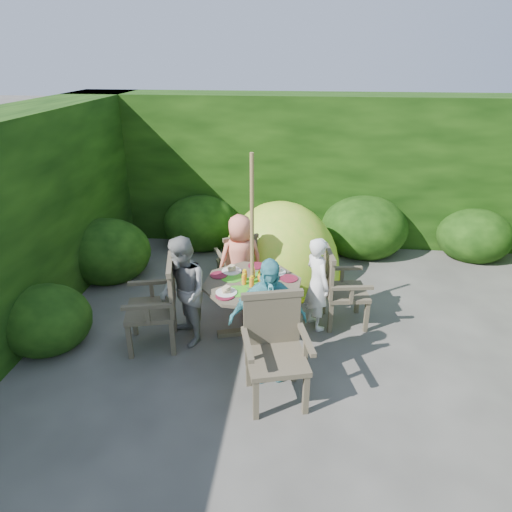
# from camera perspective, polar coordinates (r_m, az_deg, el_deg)

# --- Properties ---
(ground) EXTENTS (60.00, 60.00, 0.00)m
(ground) POSITION_cam_1_polar(r_m,az_deg,el_deg) (5.12, 10.01, -14.26)
(ground) COLOR #44423D
(ground) RESTS_ON ground
(hedge_enclosure) EXTENTS (9.00, 9.00, 2.50)m
(hedge_enclosure) POSITION_cam_1_polar(r_m,az_deg,el_deg) (5.68, 10.24, 4.31)
(hedge_enclosure) COLOR black
(hedge_enclosure) RESTS_ON ground
(patio_table) EXTENTS (1.50, 1.50, 0.83)m
(patio_table) POSITION_cam_1_polar(r_m,az_deg,el_deg) (5.37, -0.43, -4.35)
(patio_table) COLOR #41392A
(patio_table) RESTS_ON ground
(parasol_pole) EXTENTS (0.06, 0.06, 2.20)m
(parasol_pole) POSITION_cam_1_polar(r_m,az_deg,el_deg) (5.14, -0.49, 0.70)
(parasol_pole) COLOR olive
(parasol_pole) RESTS_ON ground
(garden_chair_right) EXTENTS (0.59, 0.64, 0.95)m
(garden_chair_right) POSITION_cam_1_polar(r_m,az_deg,el_deg) (5.70, 10.41, -3.80)
(garden_chair_right) COLOR #41392A
(garden_chair_right) RESTS_ON ground
(garden_chair_left) EXTENTS (0.67, 0.72, 1.02)m
(garden_chair_left) POSITION_cam_1_polar(r_m,az_deg,el_deg) (5.30, -12.14, -5.83)
(garden_chair_left) COLOR #41392A
(garden_chair_left) RESTS_ON ground
(garden_chair_back) EXTENTS (0.66, 0.64, 0.85)m
(garden_chair_back) POSITION_cam_1_polar(r_m,az_deg,el_deg) (6.40, -2.29, -0.67)
(garden_chair_back) COLOR #41392A
(garden_chair_back) RESTS_ON ground
(garden_chair_front) EXTENTS (0.73, 0.68, 1.02)m
(garden_chair_front) POSITION_cam_1_polar(r_m,az_deg,el_deg) (4.49, 2.37, -11.33)
(garden_chair_front) COLOR #41392A
(garden_chair_front) RESTS_ON ground
(child_right) EXTENTS (0.46, 0.51, 1.18)m
(child_right) POSITION_cam_1_polar(r_m,az_deg,el_deg) (5.55, 7.67, -3.44)
(child_right) COLOR white
(child_right) RESTS_ON ground
(child_left) EXTENTS (0.77, 0.80, 1.30)m
(child_left) POSITION_cam_1_polar(r_m,az_deg,el_deg) (5.25, -9.08, -4.50)
(child_left) COLOR gray
(child_left) RESTS_ON ground
(child_back) EXTENTS (0.71, 0.61, 1.24)m
(child_back) POSITION_cam_1_polar(r_m,az_deg,el_deg) (6.05, -1.95, -0.48)
(child_back) COLOR #FF8869
(child_back) RESTS_ON ground
(child_front) EXTENTS (0.84, 0.48, 1.36)m
(child_front) POSITION_cam_1_polar(r_m,az_deg,el_deg) (4.64, 1.48, -7.99)
(child_front) COLOR #4CAAB3
(child_front) RESTS_ON ground
(dome_tent) EXTENTS (2.12, 2.12, 2.25)m
(dome_tent) POSITION_cam_1_polar(r_m,az_deg,el_deg) (7.09, 2.93, -2.11)
(dome_tent) COLOR #96DD2A
(dome_tent) RESTS_ON ground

